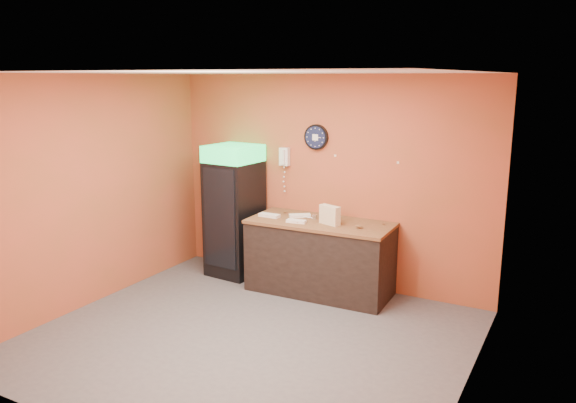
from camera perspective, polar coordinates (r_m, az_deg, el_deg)
The scene contains 15 objects.
floor at distance 6.25m, azimuth -3.99°, elevation -13.66°, with size 4.50×4.50×0.00m, color #47474C.
back_wall at distance 7.50m, azimuth 4.09°, elevation 2.07°, with size 4.50×0.02×2.80m, color #BA4D34.
left_wall at distance 7.22m, azimuth -19.41°, elevation 0.98°, with size 0.02×4.00×2.80m, color #BA4D34.
right_wall at distance 4.97m, azimuth 18.27°, elevation -3.98°, with size 0.02×4.00×2.80m, color #BA4D34.
ceiling at distance 5.61m, azimuth -4.43°, elevation 12.93°, with size 4.50×4.00×0.02m, color white.
beverage_cooler at distance 7.88m, azimuth -5.61°, elevation -1.15°, with size 0.69×0.70×1.85m.
prep_counter at distance 7.33m, azimuth 3.31°, elevation -5.76°, with size 1.83×0.81×0.91m, color black.
wall_clock at distance 7.46m, azimuth 2.88°, elevation 6.55°, with size 0.34×0.06×0.34m.
wall_phone at distance 7.68m, azimuth -0.38°, elevation 4.57°, with size 0.13×0.11×0.25m.
butcher_paper at distance 7.20m, azimuth 3.36°, elevation -2.15°, with size 1.85×0.85×0.04m, color brown.
sub_roll_stack at distance 7.01m, azimuth 4.27°, elevation -1.38°, with size 0.30×0.19×0.24m.
wrapped_sandwich_left at distance 7.40m, azimuth -1.90°, elevation -1.42°, with size 0.28×0.11×0.04m, color white.
wrapped_sandwich_mid at distance 7.10m, azimuth 0.85°, elevation -2.02°, with size 0.25×0.10×0.04m, color white.
wrapped_sandwich_right at distance 7.38m, azimuth 1.21°, elevation -1.45°, with size 0.28×0.11×0.04m, color white.
kitchen_tool at distance 7.27m, azimuth 2.74°, elevation -1.58°, with size 0.06×0.06×0.06m, color silver.
Camera 1 is at (3.05, -4.71, 2.76)m, focal length 35.00 mm.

